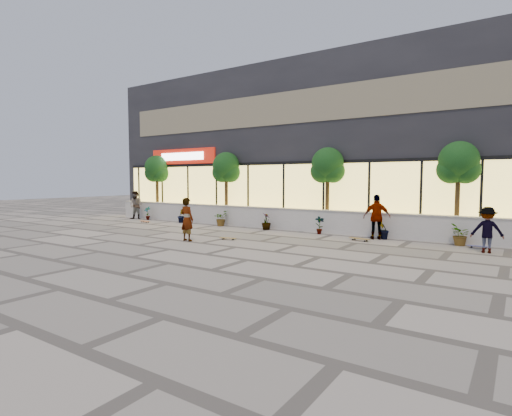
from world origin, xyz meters
The scene contains 22 objects.
ground centered at (0.00, 0.00, 0.00)m, with size 80.00×80.00×0.00m, color #A3988D.
planter_wall centered at (0.00, 7.00, 0.52)m, with size 22.00×0.42×1.04m.
retail_building centered at (0.00, 12.49, 4.25)m, with size 24.00×9.17×8.50m.
shrub_a centered at (-8.50, 6.45, 0.41)m, with size 0.43×0.29×0.81m, color #133B12.
shrub_b centered at (-5.70, 6.45, 0.41)m, with size 0.45×0.36×0.81m, color #133B12.
shrub_c centered at (-2.90, 6.45, 0.41)m, with size 0.73×0.63×0.81m, color #133B12.
shrub_d centered at (-0.10, 6.45, 0.41)m, with size 0.45×0.45×0.81m, color #133B12.
shrub_e centered at (2.70, 6.45, 0.41)m, with size 0.43×0.29×0.81m, color #133B12.
shrub_f centered at (5.50, 6.45, 0.41)m, with size 0.45×0.36×0.81m, color #133B12.
shrub_g centered at (8.30, 6.45, 0.41)m, with size 0.73×0.63×0.81m, color #133B12.
tree_west centered at (-9.00, 7.70, 2.99)m, with size 1.60×1.50×3.92m.
tree_midwest centered at (-3.50, 7.70, 2.99)m, with size 1.60×1.50×3.92m.
tree_mideast centered at (2.50, 7.70, 2.99)m, with size 1.60×1.50×3.92m.
tree_east centered at (8.00, 7.70, 2.99)m, with size 1.60×1.50×3.92m.
skater_center centered at (-0.84, 1.76, 0.86)m, with size 0.62×0.41×1.71m, color silver.
skater_left centered at (-9.35, 6.30, 0.86)m, with size 0.83×0.65×1.71m, color #928A5E.
skater_right_near centered at (5.27, 6.30, 0.91)m, with size 1.07×0.44×1.82m, color silver.
skater_right_far centered at (9.20, 5.37, 0.76)m, with size 0.99×0.57×1.53m, color maroon.
skateboard_center centered at (0.33, 2.87, 0.07)m, with size 0.72×0.33×0.08m.
skateboard_left centered at (-7.46, 5.34, 0.07)m, with size 0.75×0.27×0.09m.
skateboard_right_near centered at (4.84, 5.53, 0.09)m, with size 0.89×0.40×0.10m.
skateboard_right_far centered at (8.91, 6.20, 0.07)m, with size 0.73×0.19×0.09m.
Camera 1 is at (10.09, -9.74, 2.44)m, focal length 28.00 mm.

